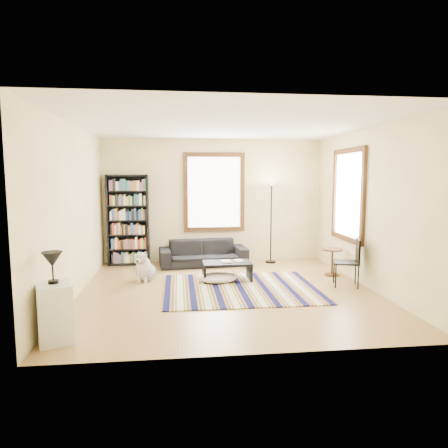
{
  "coord_description": "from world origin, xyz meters",
  "views": [
    {
      "loc": [
        -0.83,
        -6.64,
        1.95
      ],
      "look_at": [
        0.0,
        0.5,
        1.1
      ],
      "focal_mm": 32.0,
      "sensor_mm": 36.0,
      "label": 1
    }
  ],
  "objects": [
    {
      "name": "window_back",
      "position": [
        0.0,
        2.47,
        1.6
      ],
      "size": [
        1.2,
        0.06,
        1.6
      ],
      "primitive_type": "cube",
      "color": "white",
      "rests_on": "wall_back"
    },
    {
      "name": "sofa",
      "position": [
        -0.28,
        2.05,
        0.28
      ],
      "size": [
        0.92,
        1.97,
        0.56
      ],
      "primitive_type": "imported",
      "rotation": [
        0.0,
        0.0,
        0.09
      ],
      "color": "black",
      "rests_on": "floor"
    },
    {
      "name": "wall_left",
      "position": [
        -2.55,
        0.0,
        1.4
      ],
      "size": [
        0.1,
        5.0,
        2.8
      ],
      "primitive_type": "cube",
      "color": "#FFF4AB",
      "rests_on": "floor"
    },
    {
      "name": "rug",
      "position": [
        0.24,
        0.09,
        0.01
      ],
      "size": [
        2.69,
        2.15,
        0.02
      ],
      "primitive_type": "cube",
      "color": "#0B0E3B",
      "rests_on": "floor"
    },
    {
      "name": "floor",
      "position": [
        0.0,
        0.0,
        -0.05
      ],
      "size": [
        5.0,
        5.0,
        0.1
      ],
      "primitive_type": "cube",
      "color": "#A17449",
      "rests_on": "ground"
    },
    {
      "name": "wall_back",
      "position": [
        0.0,
        2.55,
        1.4
      ],
      "size": [
        5.0,
        0.1,
        2.8
      ],
      "primitive_type": "cube",
      "color": "#FFF4AB",
      "rests_on": "floor"
    },
    {
      "name": "book_a",
      "position": [
        -0.03,
        0.66,
        0.37
      ],
      "size": [
        0.23,
        0.18,
        0.02
      ],
      "primitive_type": "imported",
      "rotation": [
        0.0,
        0.0,
        0.02
      ],
      "color": "beige",
      "rests_on": "coffee_table"
    },
    {
      "name": "bookshelf",
      "position": [
        -1.93,
        2.32,
        1.0
      ],
      "size": [
        0.9,
        0.3,
        2.0
      ],
      "primitive_type": "cube",
      "color": "black",
      "rests_on": "floor"
    },
    {
      "name": "ceiling",
      "position": [
        0.0,
        0.0,
        2.85
      ],
      "size": [
        5.0,
        5.0,
        0.1
      ],
      "primitive_type": "cube",
      "color": "white",
      "rests_on": "floor"
    },
    {
      "name": "white_cabinet",
      "position": [
        -2.3,
        -1.85,
        0.35
      ],
      "size": [
        0.53,
        0.6,
        0.7
      ],
      "primitive_type": "cube",
      "rotation": [
        0.0,
        0.0,
        0.35
      ],
      "color": "silver",
      "rests_on": "floor"
    },
    {
      "name": "wall_front",
      "position": [
        0.0,
        -2.55,
        1.4
      ],
      "size": [
        5.0,
        0.1,
        2.8
      ],
      "primitive_type": "cube",
      "color": "#FFF4AB",
      "rests_on": "floor"
    },
    {
      "name": "table_lamp",
      "position": [
        -2.3,
        -1.85,
        0.89
      ],
      "size": [
        0.26,
        0.26,
        0.38
      ],
      "primitive_type": null,
      "rotation": [
        0.0,
        0.0,
        0.07
      ],
      "color": "black",
      "rests_on": "white_cabinet"
    },
    {
      "name": "window_right",
      "position": [
        2.47,
        0.8,
        1.6
      ],
      "size": [
        0.06,
        1.2,
        1.6
      ],
      "primitive_type": "cube",
      "color": "white",
      "rests_on": "wall_right"
    },
    {
      "name": "coffee_table",
      "position": [
        0.07,
        0.66,
        0.18
      ],
      "size": [
        0.97,
        0.65,
        0.36
      ],
      "primitive_type": "cube",
      "rotation": [
        0.0,
        0.0,
        0.18
      ],
      "color": "black",
      "rests_on": "floor"
    },
    {
      "name": "book_b",
      "position": [
        0.22,
        0.71,
        0.37
      ],
      "size": [
        0.22,
        0.16,
        0.02
      ],
      "primitive_type": "imported",
      "rotation": [
        0.0,
        0.0,
        0.03
      ],
      "color": "beige",
      "rests_on": "coffee_table"
    },
    {
      "name": "folding_chair",
      "position": [
        2.15,
        0.06,
        0.43
      ],
      "size": [
        0.52,
        0.51,
        0.86
      ],
      "primitive_type": "cube",
      "rotation": [
        0.0,
        0.0,
        -0.3
      ],
      "color": "black",
      "rests_on": "floor"
    },
    {
      "name": "dog",
      "position": [
        -1.44,
        0.85,
        0.29
      ],
      "size": [
        0.58,
        0.68,
        0.57
      ],
      "primitive_type": null,
      "rotation": [
        0.0,
        0.0,
        -0.35
      ],
      "color": "#B2B2B2",
      "rests_on": "floor"
    },
    {
      "name": "side_table",
      "position": [
        2.2,
        0.83,
        0.27
      ],
      "size": [
        0.46,
        0.46,
        0.54
      ],
      "primitive_type": "cylinder",
      "rotation": [
        0.0,
        0.0,
        -0.17
      ],
      "color": "#4B2A12",
      "rests_on": "floor"
    },
    {
      "name": "floor_lamp",
      "position": [
        1.26,
        2.15,
        0.93
      ],
      "size": [
        0.38,
        0.38,
        1.86
      ],
      "primitive_type": null,
      "rotation": [
        0.0,
        0.0,
        0.32
      ],
      "color": "black",
      "rests_on": "floor"
    },
    {
      "name": "floor_cushion",
      "position": [
        -0.11,
        0.56,
        0.09
      ],
      "size": [
        0.8,
        0.65,
        0.18
      ],
      "primitive_type": "ellipsoid",
      "rotation": [
        0.0,
        0.0,
        -0.18
      ],
      "color": "silver",
      "rests_on": "floor"
    },
    {
      "name": "wall_right",
      "position": [
        2.55,
        0.0,
        1.4
      ],
      "size": [
        0.1,
        5.0,
        2.8
      ],
      "primitive_type": "cube",
      "color": "#FFF4AB",
      "rests_on": "floor"
    }
  ]
}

